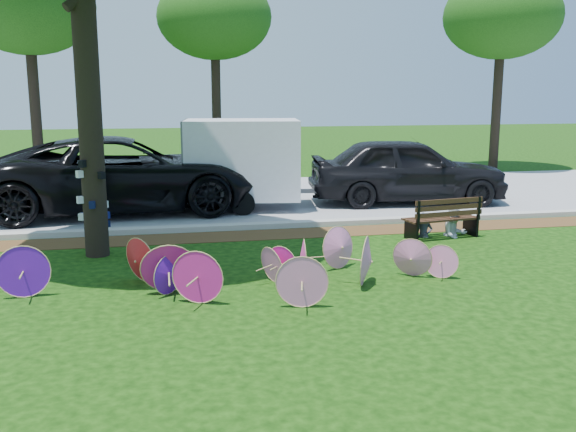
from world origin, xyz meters
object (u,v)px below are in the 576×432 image
dark_pickup (407,170)px  cargo_trailer (242,159)px  park_bench (441,217)px  person_right (456,207)px  person_left (424,214)px  parasol_pile (248,265)px  black_van (123,175)px

dark_pickup → cargo_trailer: (-4.56, -0.05, 0.40)m
cargo_trailer → park_bench: bearing=-41.0°
dark_pickup → cargo_trailer: bearing=97.3°
dark_pickup → person_right: dark_pickup is taller
person_left → person_right: size_ratio=0.82×
parasol_pile → person_right: (4.84, 2.79, 0.24)m
person_right → park_bench: bearing=178.5°
park_bench → person_right: (0.35, 0.05, 0.19)m
cargo_trailer → park_bench: size_ratio=1.76×
person_right → dark_pickup: bearing=73.2°
cargo_trailer → person_left: size_ratio=2.85×
parasol_pile → cargo_trailer: bearing=83.3°
cargo_trailer → person_right: cargo_trailer is taller
cargo_trailer → black_van: bearing=-175.5°
cargo_trailer → park_bench: 5.60m
person_right → cargo_trailer: bearing=125.2°
dark_pickup → cargo_trailer: cargo_trailer is taller
cargo_trailer → park_bench: (3.69, -4.12, -0.88)m
black_van → person_left: black_van is taller
park_bench → person_right: bearing=-1.0°
black_van → park_bench: 7.98m
person_left → black_van: bearing=159.9°
cargo_trailer → person_left: 5.33m
dark_pickup → person_right: bearing=179.4°
person_left → cargo_trailer: bearing=142.8°
parasol_pile → person_right: bearing=29.9°
parasol_pile → person_left: bearing=34.0°
black_van → person_left: 7.65m
black_van → person_right: size_ratio=5.59×
person_left → person_right: (0.70, 0.00, 0.11)m
person_left → person_right: bearing=13.4°
parasol_pile → cargo_trailer: (0.80, 6.86, 0.94)m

